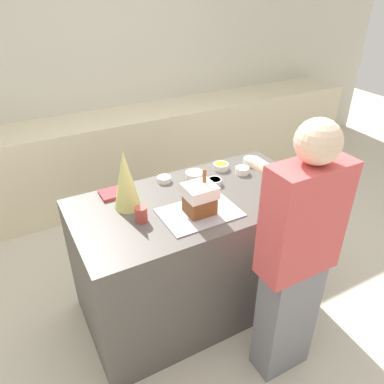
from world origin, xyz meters
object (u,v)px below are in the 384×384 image
Objects in this scene: candy_bowl_far_left at (215,182)px; candy_bowl_near_tray_right at (251,161)px; candy_bowl_front_corner at (195,175)px; mug at (141,214)px; candy_bowl_near_tray_left at (164,179)px; cookbook at (113,193)px; decorative_tree at (126,180)px; candy_bowl_behind_tray at (242,170)px; person at (296,260)px; candy_bowl_beside_tree at (221,166)px; baking_tray at (199,213)px; gingerbread_house at (200,198)px.

candy_bowl_far_left is 0.43m from candy_bowl_near_tray_right.
candy_bowl_front_corner is 0.61m from mug.
candy_bowl_near_tray_right reaches higher than candy_bowl_near_tray_left.
mug reaches higher than cookbook.
decorative_tree is 3.75× the size of candy_bowl_far_left.
person is at bearing -105.86° from candy_bowl_behind_tray.
candy_bowl_behind_tray reaches higher than cookbook.
candy_bowl_behind_tray is at bearing -52.81° from candy_bowl_beside_tree.
candy_bowl_front_corner reaches higher than baking_tray.
baking_tray is 4.83× the size of candy_bowl_near_tray_left.
gingerbread_house is at bearing 30.02° from baking_tray.
candy_bowl_near_tray_right is at bearing 30.56° from baking_tray.
baking_tray is 4.75× the size of candy_bowl_behind_tray.
mug reaches higher than candy_bowl_far_left.
decorative_tree reaches higher than candy_bowl_behind_tray.
candy_bowl_front_corner reaches higher than candy_bowl_near_tray_right.
baking_tray is 4.13× the size of candy_bowl_beside_tree.
candy_bowl_beside_tree is 1.00m from person.
baking_tray is at bearing -87.34° from candy_bowl_near_tray_left.
candy_bowl_beside_tree is 0.71× the size of cookbook.
candy_bowl_far_left is 0.78× the size of candy_bowl_front_corner.
candy_bowl_near_tray_right is 0.85× the size of candy_bowl_front_corner.
gingerbread_house is 0.62m from cookbook.
gingerbread_house reaches higher than baking_tray.
candy_bowl_front_corner is (-0.08, 0.13, 0.01)m from candy_bowl_far_left.
candy_bowl_front_corner is (0.19, 0.40, -0.08)m from gingerbread_house.
candy_bowl_far_left is 0.27m from candy_bowl_behind_tray.
baking_tray is 0.44m from candy_bowl_front_corner.
candy_bowl_far_left is 0.70m from cookbook.
decorative_tree is 4.05× the size of mug.
candy_bowl_far_left is at bearing 15.50° from mug.
candy_bowl_near_tray_right is 1.03m from person.
mug reaches higher than candy_bowl_front_corner.
candy_bowl_beside_tree is 1.17× the size of candy_bowl_near_tray_left.
gingerbread_house reaches higher than candy_bowl_behind_tray.
candy_bowl_front_corner is (-0.49, -0.00, 0.00)m from candy_bowl_near_tray_right.
candy_bowl_near_tray_left is 0.75× the size of candy_bowl_front_corner.
gingerbread_house is 0.47m from candy_bowl_near_tray_left.
candy_bowl_near_tray_left is 0.60× the size of cookbook.
candy_bowl_near_tray_right is at bearing 6.68° from decorative_tree.
candy_bowl_near_tray_right is at bearing 30.56° from gingerbread_house.
candy_bowl_near_tray_right is at bearing 16.75° from mug.
candy_bowl_beside_tree reaches higher than candy_bowl_near_tray_left.
gingerbread_house is at bearing -37.68° from decorative_tree.
cookbook reaches higher than baking_tray.
baking_tray is 0.38m from candy_bowl_far_left.
candy_bowl_beside_tree is 0.83m from cookbook.
person is (-0.39, -0.95, -0.10)m from candy_bowl_near_tray_right.
candy_bowl_near_tray_right is (0.40, 0.14, 0.01)m from candy_bowl_far_left.
candy_bowl_near_tray_right is at bearing -3.55° from cookbook.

